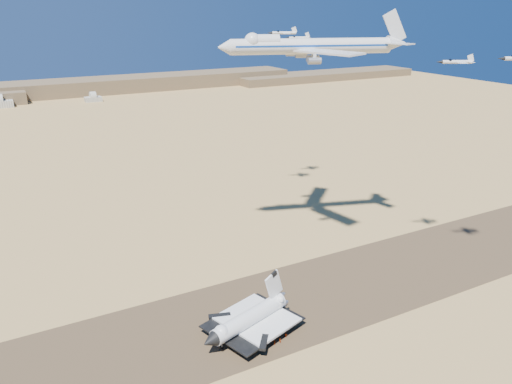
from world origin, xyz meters
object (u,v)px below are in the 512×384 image
chase_jet_a (457,62)px  chase_jet_d (298,38)px  crew_a (280,341)px  carrier_747 (306,46)px  shuttle (249,320)px  crew_b (275,342)px  crew_c (286,335)px  chase_jet_c (283,33)px

chase_jet_a → chase_jet_d: 102.66m
crew_a → carrier_747: bearing=-31.7°
shuttle → carrier_747: carrier_747 is taller
chase_jet_d → chase_jet_a: bearing=-79.4°
carrier_747 → crew_b: carrier_747 is taller
crew_b → carrier_747: bearing=-47.5°
carrier_747 → chase_jet_d: size_ratio=5.40×
shuttle → crew_b: (4.48, -9.62, -4.09)m
crew_b → crew_c: size_ratio=0.96×
chase_jet_d → shuttle: bearing=-119.4°
crew_a → chase_jet_c: chase_jet_c is taller
carrier_747 → chase_jet_a: size_ratio=5.84×
carrier_747 → crew_b: (-45.76, -55.84, -87.90)m
chase_jet_c → chase_jet_d: (15.70, 10.66, -3.21)m
carrier_747 → chase_jet_d: (34.94, 59.92, -0.38)m
crew_a → chase_jet_a: size_ratio=0.12×
carrier_747 → chase_jet_d: 69.37m
shuttle → crew_b: shuttle is taller
chase_jet_d → crew_c: bearing=-114.1°
shuttle → chase_jet_d: chase_jet_d is taller
crew_b → chase_jet_a: 118.60m
chase_jet_d → chase_jet_c: bearing=-136.5°
crew_a → chase_jet_c: (63.01, 105.25, 90.78)m
shuttle → crew_a: 12.43m
chase_jet_c → crew_b: bearing=-97.2°
carrier_747 → chase_jet_a: (37.13, -42.65, -4.10)m
crew_b → chase_jet_d: (80.70, 115.76, 87.53)m
carrier_747 → chase_jet_c: bearing=86.5°
chase_jet_d → crew_a: bearing=-114.8°
carrier_747 → crew_b: size_ratio=45.58×
chase_jet_c → crew_a: bearing=-96.3°
crew_c → chase_jet_a: (77.74, 11.74, 83.77)m
shuttle → chase_jet_c: (69.47, 95.48, 86.65)m
crew_c → crew_b: bearing=40.1°
crew_a → chase_jet_c: bearing=-24.6°
crew_a → crew_b: size_ratio=0.95×
crew_b → chase_jet_c: chase_jet_c is taller
crew_c → chase_jet_c: chase_jet_c is taller
shuttle → carrier_747: size_ratio=0.49×
shuttle → crew_b: size_ratio=22.53×
chase_jet_a → chase_jet_d: chase_jet_d is taller
crew_b → chase_jet_c: size_ratio=0.12×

